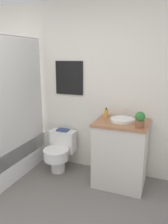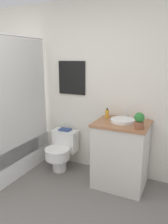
{
  "view_description": "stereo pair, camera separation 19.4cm",
  "coord_description": "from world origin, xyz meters",
  "px_view_note": "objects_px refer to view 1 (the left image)",
  "views": [
    {
      "loc": [
        1.34,
        -1.01,
        1.7
      ],
      "look_at": [
        0.32,
        1.56,
        1.01
      ],
      "focal_mm": 35.0,
      "sensor_mm": 36.0,
      "label": 1
    },
    {
      "loc": [
        1.52,
        -0.94,
        1.7
      ],
      "look_at": [
        0.32,
        1.56,
        1.01
      ],
      "focal_mm": 35.0,
      "sensor_mm": 36.0,
      "label": 2
    }
  ],
  "objects_px": {
    "book_on_tank": "(63,130)",
    "potted_plant": "(140,119)",
    "toilet": "(60,150)",
    "sink": "(122,120)",
    "soap_bottle": "(106,113)"
  },
  "relations": [
    {
      "from": "sink",
      "to": "potted_plant",
      "type": "height_order",
      "value": "potted_plant"
    },
    {
      "from": "toilet",
      "to": "book_on_tank",
      "type": "xyz_separation_m",
      "value": [
        -0.0,
        0.13,
        0.28
      ]
    },
    {
      "from": "sink",
      "to": "potted_plant",
      "type": "xyz_separation_m",
      "value": [
        0.24,
        -0.18,
        0.08
      ]
    },
    {
      "from": "sink",
      "to": "book_on_tank",
      "type": "xyz_separation_m",
      "value": [
        -0.95,
        0.14,
        -0.3
      ]
    },
    {
      "from": "soap_bottle",
      "to": "book_on_tank",
      "type": "xyz_separation_m",
      "value": [
        -0.7,
        0.04,
        -0.34
      ]
    },
    {
      "from": "toilet",
      "to": "sink",
      "type": "distance_m",
      "value": 1.12
    },
    {
      "from": "book_on_tank",
      "to": "sink",
      "type": "bearing_deg",
      "value": -8.23
    },
    {
      "from": "book_on_tank",
      "to": "potted_plant",
      "type": "bearing_deg",
      "value": -14.85
    },
    {
      "from": "book_on_tank",
      "to": "toilet",
      "type": "bearing_deg",
      "value": -90.0
    },
    {
      "from": "toilet",
      "to": "potted_plant",
      "type": "distance_m",
      "value": 1.38
    },
    {
      "from": "potted_plant",
      "to": "book_on_tank",
      "type": "bearing_deg",
      "value": 165.15
    },
    {
      "from": "soap_bottle",
      "to": "book_on_tank",
      "type": "distance_m",
      "value": 0.78
    },
    {
      "from": "toilet",
      "to": "book_on_tank",
      "type": "relative_size",
      "value": 3.36
    },
    {
      "from": "potted_plant",
      "to": "sink",
      "type": "bearing_deg",
      "value": 143.79
    },
    {
      "from": "sink",
      "to": "soap_bottle",
      "type": "distance_m",
      "value": 0.27
    }
  ]
}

